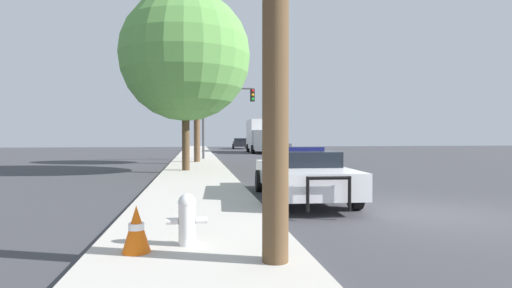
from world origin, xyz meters
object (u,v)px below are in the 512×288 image
object	(u,v)px
police_car	(300,173)
tree_sidewalk_mid	(197,83)
traffic_light	(224,107)
box_truck	(261,135)
tree_sidewalk_near	(185,56)
traffic_cone	(136,229)
car_background_oncoming	(276,146)
fire_hydrant	(187,218)
car_background_distant	(240,143)

from	to	relation	value
police_car	tree_sidewalk_mid	size ratio (longest dim) A/B	0.79
traffic_light	box_truck	distance (m)	13.48
tree_sidewalk_mid	tree_sidewalk_near	distance (m)	6.01
traffic_light	traffic_cone	xyz separation A→B (m)	(-2.79, -22.34, -3.26)
car_background_oncoming	traffic_cone	xyz separation A→B (m)	(-8.46, -31.94, -0.29)
traffic_light	traffic_cone	world-z (taller)	traffic_light
traffic_light	tree_sidewalk_near	distance (m)	9.73
fire_hydrant	car_background_distant	world-z (taller)	car_background_distant
traffic_light	tree_sidewalk_mid	xyz separation A→B (m)	(-1.90, -3.31, 1.20)
police_car	fire_hydrant	xyz separation A→B (m)	(-2.94, -4.62, -0.20)
car_background_oncoming	fire_hydrant	bearing A→B (deg)	72.20
tree_sidewalk_mid	traffic_cone	bearing A→B (deg)	-92.66
fire_hydrant	traffic_cone	size ratio (longest dim) A/B	1.16
police_car	traffic_cone	size ratio (longest dim) A/B	8.39
tree_sidewalk_mid	tree_sidewalk_near	size ratio (longest dim) A/B	0.83
police_car	tree_sidewalk_near	distance (m)	9.95
car_background_oncoming	tree_sidewalk_near	size ratio (longest dim) A/B	0.56
traffic_light	fire_hydrant	bearing A→B (deg)	-95.47
car_background_distant	box_truck	xyz separation A→B (m)	(0.85, -11.99, 1.02)
police_car	traffic_cone	xyz separation A→B (m)	(-3.61, -4.90, -0.27)
car_background_oncoming	traffic_light	bearing A→B (deg)	55.44
car_background_distant	box_truck	bearing A→B (deg)	-81.42
fire_hydrant	car_background_oncoming	xyz separation A→B (m)	(7.78, 31.66, 0.22)
police_car	box_truck	xyz separation A→B (m)	(3.85, 29.95, 1.05)
car_background_oncoming	tree_sidewalk_mid	bearing A→B (deg)	55.61
tree_sidewalk_mid	traffic_cone	size ratio (longest dim) A/B	10.57
fire_hydrant	tree_sidewalk_near	size ratio (longest dim) A/B	0.09
police_car	fire_hydrant	distance (m)	5.48
car_background_distant	box_truck	size ratio (longest dim) A/B	0.60
fire_hydrant	tree_sidewalk_near	xyz separation A→B (m)	(-0.32, 12.79, 4.84)
fire_hydrant	box_truck	bearing A→B (deg)	78.89
traffic_cone	tree_sidewalk_near	bearing A→B (deg)	88.46
tree_sidewalk_mid	police_car	bearing A→B (deg)	-79.09
tree_sidewalk_mid	traffic_cone	xyz separation A→B (m)	(-0.88, -19.04, -4.46)
car_background_oncoming	box_truck	world-z (taller)	box_truck
car_background_distant	tree_sidewalk_near	distance (m)	34.64
police_car	traffic_light	xyz separation A→B (m)	(-0.82, 17.45, 2.99)
car_background_distant	tree_sidewalk_mid	distance (m)	28.68
traffic_light	traffic_cone	distance (m)	22.75
fire_hydrant	traffic_light	size ratio (longest dim) A/B	0.15
police_car	car_background_distant	distance (m)	42.04
car_background_distant	traffic_cone	xyz separation A→B (m)	(-6.61, -46.83, -0.30)
car_background_oncoming	tree_sidewalk_near	xyz separation A→B (m)	(-8.10, -18.87, 4.62)
fire_hydrant	tree_sidewalk_mid	distance (m)	19.27
traffic_light	car_background_oncoming	xyz separation A→B (m)	(5.67, 9.60, -2.97)
car_background_distant	tree_sidewalk_mid	size ratio (longest dim) A/B	0.62
box_truck	tree_sidewalk_mid	distance (m)	17.40
car_background_oncoming	tree_sidewalk_mid	xyz separation A→B (m)	(-7.57, -12.91, 4.17)
tree_sidewalk_near	traffic_cone	size ratio (longest dim) A/B	12.79
traffic_cone	box_truck	bearing A→B (deg)	77.92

